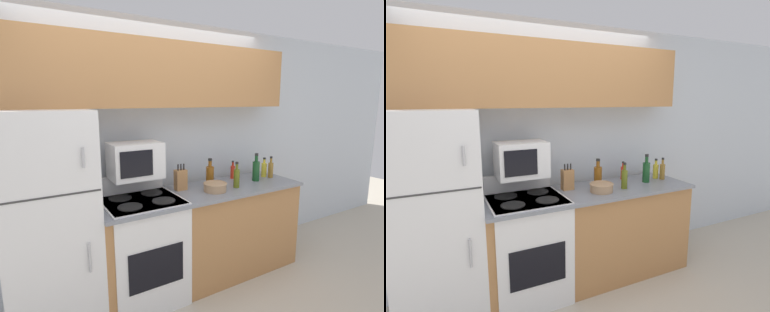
# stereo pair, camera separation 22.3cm
# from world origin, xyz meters

# --- Properties ---
(ground_plane) EXTENTS (12.00, 12.00, 0.00)m
(ground_plane) POSITION_xyz_m (0.00, 0.00, 0.00)
(ground_plane) COLOR beige
(wall_back) EXTENTS (8.00, 0.05, 2.55)m
(wall_back) POSITION_xyz_m (0.00, 0.70, 1.27)
(wall_back) COLOR silver
(wall_back) RESTS_ON ground_plane
(lower_cabinets) EXTENTS (2.08, 0.63, 0.93)m
(lower_cabinets) POSITION_xyz_m (0.33, 0.29, 0.47)
(lower_cabinets) COLOR #B27A47
(lower_cabinets) RESTS_ON ground_plane
(refrigerator) EXTENTS (0.66, 0.69, 1.72)m
(refrigerator) POSITION_xyz_m (-1.04, 0.33, 0.86)
(refrigerator) COLOR white
(refrigerator) RESTS_ON ground_plane
(upper_cabinets) EXTENTS (2.74, 0.32, 0.59)m
(upper_cabinets) POSITION_xyz_m (0.00, 0.51, 2.02)
(upper_cabinets) COLOR #B27A47
(upper_cabinets) RESTS_ON refrigerator
(stove) EXTENTS (0.66, 0.61, 1.10)m
(stove) POSITION_xyz_m (-0.32, 0.28, 0.49)
(stove) COLOR white
(stove) RESTS_ON ground_plane
(microwave) EXTENTS (0.44, 0.31, 0.32)m
(microwave) POSITION_xyz_m (-0.31, 0.42, 1.27)
(microwave) COLOR white
(microwave) RESTS_ON stove
(knife_block) EXTENTS (0.11, 0.08, 0.26)m
(knife_block) POSITION_xyz_m (0.13, 0.40, 1.04)
(knife_block) COLOR #B27A47
(knife_block) RESTS_ON lower_cabinets
(bowl) EXTENTS (0.23, 0.23, 0.08)m
(bowl) POSITION_xyz_m (0.39, 0.19, 0.98)
(bowl) COLOR tan
(bowl) RESTS_ON lower_cabinets
(bottle_hot_sauce) EXTENTS (0.05, 0.05, 0.20)m
(bottle_hot_sauce) POSITION_xyz_m (0.83, 0.48, 1.01)
(bottle_hot_sauce) COLOR red
(bottle_hot_sauce) RESTS_ON lower_cabinets
(bottle_wine_green) EXTENTS (0.08, 0.08, 0.30)m
(bottle_wine_green) POSITION_xyz_m (0.99, 0.28, 1.05)
(bottle_wine_green) COLOR #194C23
(bottle_wine_green) RESTS_ON lower_cabinets
(bottle_vinegar) EXTENTS (0.06, 0.06, 0.24)m
(bottle_vinegar) POSITION_xyz_m (1.22, 0.30, 1.03)
(bottle_vinegar) COLOR olive
(bottle_vinegar) RESTS_ON lower_cabinets
(bottle_whiskey) EXTENTS (0.08, 0.08, 0.28)m
(bottle_whiskey) POSITION_xyz_m (0.46, 0.38, 1.04)
(bottle_whiskey) COLOR brown
(bottle_whiskey) RESTS_ON lower_cabinets
(bottle_cooking_spray) EXTENTS (0.06, 0.06, 0.22)m
(bottle_cooking_spray) POSITION_xyz_m (1.19, 0.36, 1.02)
(bottle_cooking_spray) COLOR gold
(bottle_cooking_spray) RESTS_ON lower_cabinets
(bottle_olive_oil) EXTENTS (0.06, 0.06, 0.26)m
(bottle_olive_oil) POSITION_xyz_m (0.65, 0.18, 1.04)
(bottle_olive_oil) COLOR #5B6619
(bottle_olive_oil) RESTS_ON lower_cabinets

